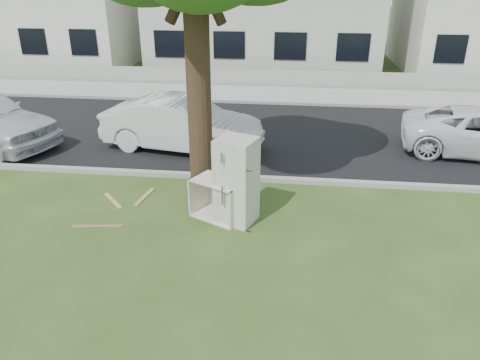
# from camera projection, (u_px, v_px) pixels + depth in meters

# --- Properties ---
(ground) EXTENTS (120.00, 120.00, 0.00)m
(ground) POSITION_uv_depth(u_px,v_px,m) (205.00, 229.00, 9.46)
(ground) COLOR #2D4518
(road) EXTENTS (120.00, 7.00, 0.01)m
(road) POSITION_uv_depth(u_px,v_px,m) (240.00, 133.00, 14.87)
(road) COLOR black
(road) RESTS_ON ground
(kerb_near) EXTENTS (120.00, 0.18, 0.12)m
(kerb_near) POSITION_uv_depth(u_px,v_px,m) (223.00, 179.00, 11.67)
(kerb_near) COLOR gray
(kerb_near) RESTS_ON ground
(kerb_far) EXTENTS (120.00, 0.18, 0.12)m
(kerb_far) POSITION_uv_depth(u_px,v_px,m) (251.00, 104.00, 18.08)
(kerb_far) COLOR gray
(kerb_far) RESTS_ON ground
(sidewalk) EXTENTS (120.00, 2.80, 0.01)m
(sidewalk) POSITION_uv_depth(u_px,v_px,m) (254.00, 94.00, 19.39)
(sidewalk) COLOR gray
(sidewalk) RESTS_ON ground
(low_wall) EXTENTS (120.00, 0.15, 0.70)m
(low_wall) POSITION_uv_depth(u_px,v_px,m) (257.00, 78.00, 20.69)
(low_wall) COLOR gray
(low_wall) RESTS_ON ground
(fridge) EXTENTS (0.93, 0.90, 1.80)m
(fridge) POSITION_uv_depth(u_px,v_px,m) (236.00, 181.00, 9.42)
(fridge) COLOR #B7B1A5
(fridge) RESTS_ON ground
(cabinet) EXTENTS (1.28, 1.11, 0.85)m
(cabinet) POSITION_uv_depth(u_px,v_px,m) (219.00, 199.00, 9.75)
(cabinet) COLOR white
(cabinet) RESTS_ON ground
(plank_a) EXTENTS (1.02, 0.22, 0.02)m
(plank_a) POSITION_uv_depth(u_px,v_px,m) (98.00, 226.00, 9.54)
(plank_a) COLOR #866041
(plank_a) RESTS_ON ground
(plank_b) EXTENTS (0.66, 0.72, 0.02)m
(plank_b) POSITION_uv_depth(u_px,v_px,m) (113.00, 201.00, 10.57)
(plank_b) COLOR tan
(plank_b) RESTS_ON ground
(plank_c) EXTENTS (0.24, 0.92, 0.03)m
(plank_c) POSITION_uv_depth(u_px,v_px,m) (145.00, 197.00, 10.75)
(plank_c) COLOR #A57F5B
(plank_c) RESTS_ON ground
(car_center) EXTENTS (4.72, 2.33, 1.49)m
(car_center) POSITION_uv_depth(u_px,v_px,m) (182.00, 124.00, 13.30)
(car_center) COLOR silver
(car_center) RESTS_ON ground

